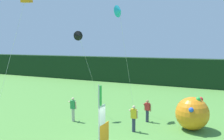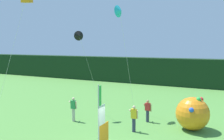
{
  "view_description": "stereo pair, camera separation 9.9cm",
  "coord_description": "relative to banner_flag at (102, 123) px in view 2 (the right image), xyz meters",
  "views": [
    {
      "loc": [
        5.38,
        -9.74,
        5.47
      ],
      "look_at": [
        -0.91,
        3.07,
        4.04
      ],
      "focal_mm": 39.63,
      "sensor_mm": 36.0,
      "label": 1
    },
    {
      "loc": [
        5.47,
        -9.69,
        5.47
      ],
      "look_at": [
        -0.91,
        3.07,
        4.04
      ],
      "focal_mm": 39.63,
      "sensor_mm": 36.0,
      "label": 2
    }
  ],
  "objects": [
    {
      "name": "kite_cyan_delta_1",
      "position": [
        -2.32,
        7.07,
        6.29
      ],
      "size": [
        0.89,
        2.28,
        8.54
      ],
      "color": "brown",
      "rests_on": "ground"
    },
    {
      "name": "person_near_banner",
      "position": [
        -4.62,
        4.16,
        -0.82
      ],
      "size": [
        0.55,
        0.48,
        1.74
      ],
      "color": "#B7B2A3",
      "rests_on": "ground"
    },
    {
      "name": "distant_treeline",
      "position": [
        0.18,
        23.62,
        0.1
      ],
      "size": [
        80.0,
        2.4,
        3.71
      ],
      "primitive_type": "cube",
      "color": "black",
      "rests_on": "ground"
    },
    {
      "name": "banner_flag",
      "position": [
        0.0,
        0.0,
        0.0
      ],
      "size": [
        0.06,
        1.03,
        3.65
      ],
      "color": "#B7B7BC",
      "rests_on": "ground"
    },
    {
      "name": "person_mid_field",
      "position": [
        0.09,
        4.06,
        -0.85
      ],
      "size": [
        0.55,
        0.48,
        1.69
      ],
      "color": "#2D334C",
      "rests_on": "ground"
    },
    {
      "name": "person_far_left",
      "position": [
        0.22,
        6.38,
        -0.9
      ],
      "size": [
        0.55,
        0.48,
        1.6
      ],
      "color": "#2D334C",
      "rests_on": "ground"
    },
    {
      "name": "kite_black_delta_2",
      "position": [
        -4.88,
        5.41,
        4.42
      ],
      "size": [
        1.57,
        1.87,
        6.56
      ],
      "color": "brown",
      "rests_on": "ground"
    },
    {
      "name": "inflatable_balloon",
      "position": [
        3.34,
        6.09,
        -0.67
      ],
      "size": [
        2.15,
        2.18,
        2.22
      ],
      "color": "orange",
      "rests_on": "ground"
    }
  ]
}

